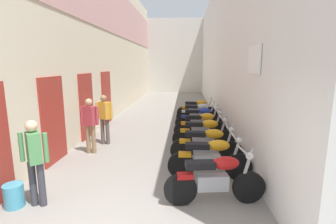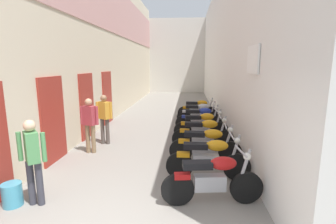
{
  "view_description": "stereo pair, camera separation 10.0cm",
  "coord_description": "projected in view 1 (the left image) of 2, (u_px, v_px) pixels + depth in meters",
  "views": [
    {
      "loc": [
        0.93,
        -2.64,
        2.5
      ],
      "look_at": [
        0.37,
        5.58,
        0.94
      ],
      "focal_mm": 26.92,
      "sensor_mm": 36.0,
      "label": 1
    },
    {
      "loc": [
        1.03,
        -2.64,
        2.5
      ],
      "look_at": [
        0.37,
        5.58,
        0.94
      ],
      "focal_mm": 26.92,
      "sensor_mm": 36.0,
      "label": 2
    }
  ],
  "objects": [
    {
      "name": "ground_plane",
      "position": [
        163.0,
        123.0,
        10.98
      ],
      "size": [
        36.03,
        36.03,
        0.0
      ],
      "primitive_type": "plane",
      "color": "gray"
    },
    {
      "name": "building_left",
      "position": [
        113.0,
        43.0,
        12.4
      ],
      "size": [
        0.45,
        20.03,
        7.0
      ],
      "color": "beige",
      "rests_on": "ground"
    },
    {
      "name": "building_right",
      "position": [
        221.0,
        48.0,
        12.15
      ],
      "size": [
        0.45,
        20.03,
        6.57
      ],
      "color": "silver",
      "rests_on": "ground"
    },
    {
      "name": "building_far_end",
      "position": [
        175.0,
        56.0,
        23.14
      ],
      "size": [
        7.87,
        2.0,
        6.43
      ],
      "primitive_type": "cube",
      "color": "beige",
      "rests_on": "ground"
    },
    {
      "name": "motorcycle_nearest",
      "position": [
        216.0,
        178.0,
        4.5
      ],
      "size": [
        1.84,
        0.58,
        1.04
      ],
      "color": "black",
      "rests_on": "ground"
    },
    {
      "name": "motorcycle_second",
      "position": [
        210.0,
        157.0,
        5.5
      ],
      "size": [
        1.85,
        0.58,
        1.04
      ],
      "color": "black",
      "rests_on": "ground"
    },
    {
      "name": "motorcycle_third",
      "position": [
        207.0,
        144.0,
        6.41
      ],
      "size": [
        1.85,
        0.58,
        1.04
      ],
      "color": "black",
      "rests_on": "ground"
    },
    {
      "name": "motorcycle_fourth",
      "position": [
        204.0,
        133.0,
        7.46
      ],
      "size": [
        1.85,
        0.58,
        1.04
      ],
      "color": "black",
      "rests_on": "ground"
    },
    {
      "name": "motorcycle_fifth",
      "position": [
        202.0,
        125.0,
        8.46
      ],
      "size": [
        1.85,
        0.58,
        1.04
      ],
      "color": "black",
      "rests_on": "ground"
    },
    {
      "name": "motorcycle_sixth",
      "position": [
        200.0,
        118.0,
        9.49
      ],
      "size": [
        1.85,
        0.58,
        1.04
      ],
      "color": "black",
      "rests_on": "ground"
    },
    {
      "name": "motorcycle_seventh",
      "position": [
        198.0,
        113.0,
        10.49
      ],
      "size": [
        1.85,
        0.58,
        1.04
      ],
      "color": "black",
      "rests_on": "ground"
    },
    {
      "name": "motorcycle_eighth",
      "position": [
        197.0,
        109.0,
        11.5
      ],
      "size": [
        1.85,
        0.58,
        1.04
      ],
      "color": "black",
      "rests_on": "ground"
    },
    {
      "name": "pedestrian_by_doorway",
      "position": [
        35.0,
        157.0,
        4.38
      ],
      "size": [
        0.52,
        0.39,
        1.57
      ],
      "color": "#383842",
      "rests_on": "ground"
    },
    {
      "name": "pedestrian_mid_alley",
      "position": [
        90.0,
        122.0,
        7.06
      ],
      "size": [
        0.52,
        0.3,
        1.57
      ],
      "color": "#8C7251",
      "rests_on": "ground"
    },
    {
      "name": "pedestrian_further_down",
      "position": [
        104.0,
        116.0,
        7.87
      ],
      "size": [
        0.52,
        0.35,
        1.57
      ],
      "color": "#564C47",
      "rests_on": "ground"
    },
    {
      "name": "water_jug_near_door",
      "position": [
        14.0,
        196.0,
        4.47
      ],
      "size": [
        0.34,
        0.34,
        0.42
      ],
      "primitive_type": "cylinder",
      "color": "#4299B7",
      "rests_on": "ground"
    }
  ]
}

